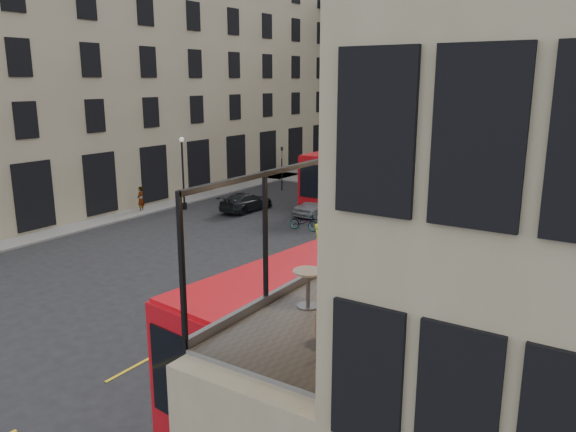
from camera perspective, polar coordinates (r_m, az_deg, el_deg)
The scene contains 31 objects.
ground at distance 18.95m, azimuth -10.42°, elevation -16.05°, with size 140.00×140.00×0.00m, color black.
host_building_main at distance 11.95m, azimuth 25.03°, elevation 5.03°, with size 7.26×11.40×15.10m.
host_frontage at distance 14.62m, azimuth 8.76°, elevation -15.43°, with size 3.00×11.00×4.50m, color #B9AD8A.
cafe_floor at distance 13.65m, azimuth 9.11°, elevation -6.96°, with size 3.00×10.00×0.10m, color slate.
building_left at distance 49.99m, azimuth -18.03°, elevation 15.36°, with size 14.60×50.60×22.00m.
gateway at distance 61.99m, azimuth 18.11°, elevation 13.04°, with size 35.00×10.60×18.00m.
pavement_far at distance 53.56m, azimuth 13.49°, elevation 3.30°, with size 40.00×12.00×0.12m, color slate.
pavement_left at distance 42.17m, azimuth -21.05°, elevation 0.03°, with size 8.00×48.00×0.12m, color slate.
traffic_light_near at distance 27.74m, azimuth 5.03°, elevation -0.80°, with size 0.16×0.20×3.80m.
traffic_light_far at distance 48.31m, azimuth -0.63°, elevation 5.43°, with size 0.16×0.20×3.80m.
street_lamp_a at distance 41.84m, azimuth -10.60°, elevation 3.87°, with size 0.36×0.36×5.33m.
street_lamp_b at distance 49.49m, azimuth 12.05°, elevation 5.29°, with size 0.36×0.36×5.33m.
bus_near at distance 17.45m, azimuth 2.53°, elevation -9.96°, with size 3.53×10.61×4.15m.
bus_far at distance 43.57m, azimuth 6.00°, elevation 4.40°, with size 2.63×10.67×4.24m.
car_a at distance 39.97m, azimuth 3.01°, elevation 1.22°, with size 1.75×4.35×1.48m, color gray.
car_b at distance 45.79m, azimuth 18.02°, elevation 2.23°, with size 1.69×4.84×1.59m, color #B7160B.
car_c at distance 41.11m, azimuth -4.26°, elevation 1.45°, with size 1.88×4.63×1.34m, color black.
bicycle at distance 35.72m, azimuth 1.61°, elevation -0.64°, with size 0.68×1.96×1.03m, color gray.
cyclist at distance 30.48m, azimuth 3.11°, elevation -2.42°, with size 0.65×0.43×1.79m, color #F4F71A.
pedestrian_a at distance 49.75m, azimuth 2.22°, elevation 3.88°, with size 0.88×0.68×1.80m, color gray.
pedestrian_b at distance 48.18m, azimuth 7.72°, elevation 3.50°, with size 1.22×0.70×1.89m, color gray.
pedestrian_c at distance 53.12m, azimuth 18.19°, elevation 3.93°, with size 1.16×0.48×1.98m, color gray.
pedestrian_d at distance 48.67m, azimuth 21.22°, elevation 2.66°, with size 0.81×0.53×1.66m, color gray.
pedestrian_e at distance 41.88m, azimuth -14.75°, elevation 1.64°, with size 0.69×0.45×1.88m, color gray.
cafe_table_near at distance 11.95m, azimuth 2.05°, elevation -6.80°, with size 0.65×0.65×0.82m.
cafe_table_mid at distance 14.40m, azimuth 8.47°, elevation -3.45°, with size 0.63×0.63×0.78m.
cafe_table_far at distance 17.04m, azimuth 11.21°, elevation -0.84°, with size 0.64×0.64×0.80m.
cafe_chair_a at distance 10.61m, azimuth 4.70°, elevation -10.99°, with size 0.58×0.58×0.98m.
cafe_chair_b at distance 13.45m, azimuth 14.03°, elevation -6.08°, with size 0.52×0.52×0.88m.
cafe_chair_c at distance 13.17m, azimuth 11.92°, elevation -6.31°, with size 0.47×0.47×0.94m.
cafe_chair_d at distance 16.20m, azimuth 16.36°, elevation -2.93°, with size 0.43×0.43×0.82m.
Camera 1 is at (11.61, -11.74, 9.31)m, focal length 35.00 mm.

